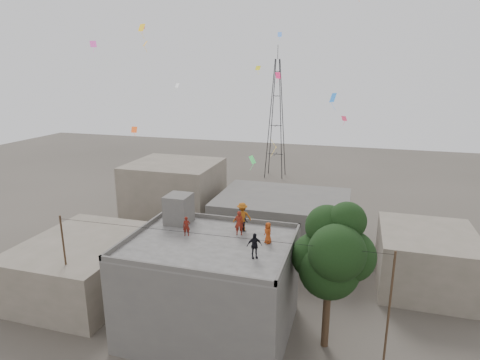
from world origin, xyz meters
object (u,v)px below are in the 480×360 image
at_px(transmission_tower, 276,119).
at_px(stair_head_box, 179,209).
at_px(person_dark_adult, 254,246).
at_px(tree, 333,254).
at_px(person_red_adult, 239,223).

bearing_deg(transmission_tower, stair_head_box, -88.77).
bearing_deg(person_dark_adult, transmission_tower, 72.06).
height_order(tree, person_dark_adult, tree).
xyz_separation_m(tree, person_dark_adult, (-4.23, -1.79, 0.74)).
distance_m(tree, transmission_tower, 41.12).
height_order(stair_head_box, person_dark_adult, stair_head_box).
bearing_deg(person_dark_adult, person_red_adult, 93.40).
relative_size(transmission_tower, person_red_adult, 12.43).
distance_m(stair_head_box, person_dark_adult, 7.39).
relative_size(stair_head_box, person_red_adult, 1.24).
bearing_deg(tree, person_red_adult, 169.49).
distance_m(person_red_adult, person_dark_adult, 3.39).
bearing_deg(transmission_tower, tree, -73.91).
relative_size(tree, person_red_adult, 5.65).
relative_size(tree, transmission_tower, 0.45).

